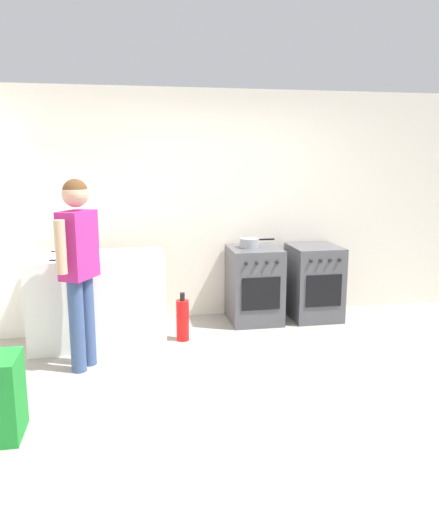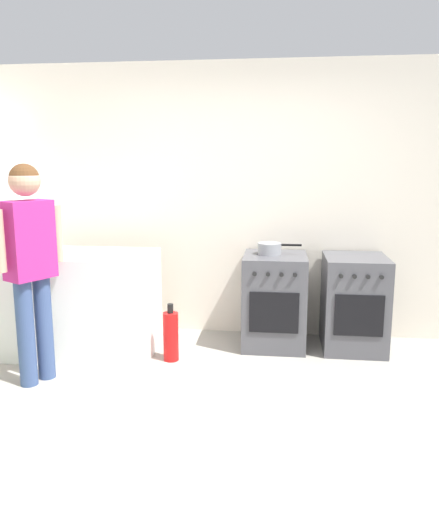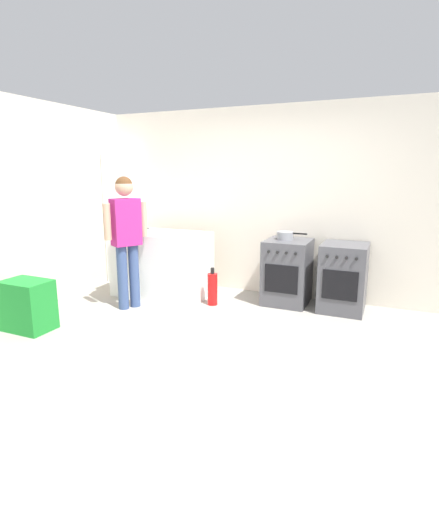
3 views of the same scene
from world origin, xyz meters
The scene contains 11 objects.
ground_plane centered at (0.00, 0.00, 0.00)m, with size 8.00×8.00×0.00m, color gray.
back_wall centered at (0.00, 1.95, 1.30)m, with size 6.00×0.10×2.60m, color silver.
counter_unit centered at (-1.35, 1.20, 0.45)m, with size 1.30×0.70×0.90m, color white.
oven_left centered at (0.35, 1.58, 0.43)m, with size 0.57×0.62×0.85m.
oven_right centered at (1.06, 1.58, 0.43)m, with size 0.55×0.62×0.85m.
pot centered at (0.30, 1.61, 0.90)m, with size 0.39×0.21×0.10m.
knife_carving centered at (-1.80, 0.98, 0.90)m, with size 0.33×0.05×0.01m.
knife_chef centered at (-1.85, 1.42, 0.90)m, with size 0.31×0.11×0.01m.
person centered at (-1.46, 0.57, 1.00)m, with size 0.34×0.51×1.67m.
fire_extinguisher centered at (-0.52, 1.10, 0.22)m, with size 0.13×0.13×0.50m.
larder_cabinet centered at (-2.30, 1.68, 1.00)m, with size 0.48×0.44×2.00m, color white.
Camera 2 is at (0.37, -2.87, 1.68)m, focal length 35.00 mm.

